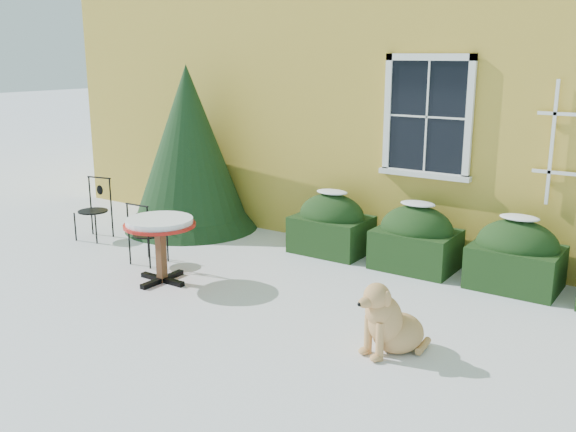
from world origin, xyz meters
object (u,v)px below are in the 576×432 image
Objects in this scene: patio_chair_near at (146,233)px; dog at (389,323)px; evergreen_shrub at (189,164)px; bistro_table at (160,229)px; patio_chair_far at (95,209)px.

patio_chair_near reaches higher than dog.
evergreen_shrub is 2.01m from patio_chair_near.
patio_chair_far reaches higher than bistro_table.
bistro_table is at bearing 146.12° from patio_chair_near.
dog is (5.48, -1.03, -0.17)m from patio_chair_far.
dog is at bearing 167.92° from patio_chair_near.
patio_chair_near is 1.07× the size of dog.
patio_chair_far is at bearing -121.20° from evergreen_shrub.
patio_chair_far reaches higher than dog.
patio_chair_far is at bearing -18.86° from patio_chair_near.
patio_chair_near is 3.94m from dog.
evergreen_shrub reaches higher than patio_chair_far.
patio_chair_near is 1.64m from patio_chair_far.
patio_chair_near is 0.91× the size of patio_chair_far.
evergreen_shrub is at bearing 177.83° from dog.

